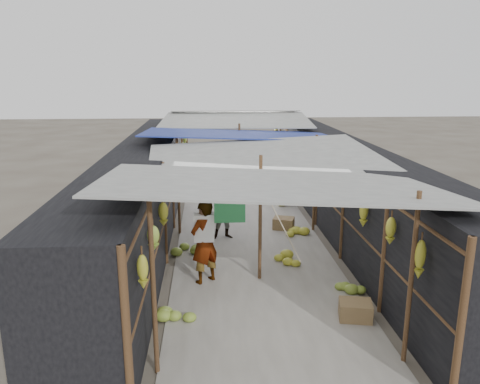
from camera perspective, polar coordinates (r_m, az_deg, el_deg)
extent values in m
plane|color=#6B6356|center=(7.27, 5.21, -20.44)|extent=(80.00, 80.00, 0.00)
cube|color=#9E998E|center=(13.10, 0.68, -4.12)|extent=(3.60, 16.00, 0.02)
cube|color=black|center=(12.85, -11.39, 0.52)|extent=(1.40, 15.00, 2.30)
cube|color=black|center=(13.28, 12.39, 0.91)|extent=(1.40, 15.00, 2.30)
cube|color=olive|center=(12.84, 5.33, -3.85)|extent=(0.66, 0.59, 0.33)
cube|color=olive|center=(8.54, 13.88, -13.88)|extent=(0.63, 0.54, 0.33)
cube|color=olive|center=(14.78, -1.71, -1.44)|extent=(0.48, 0.40, 0.29)
cylinder|color=black|center=(17.57, 5.01, 0.82)|extent=(0.55, 0.55, 0.17)
imported|color=silver|center=(9.41, -4.37, -6.11)|extent=(0.75, 0.72, 1.73)
imported|color=#1C448F|center=(11.91, -1.81, -2.56)|extent=(0.73, 0.60, 1.39)
imported|color=#4A4640|center=(15.10, 6.51, -0.14)|extent=(0.55, 0.62, 0.83)
cylinder|color=brown|center=(6.58, -10.52, -11.47)|extent=(0.07, 0.07, 2.60)
cylinder|color=brown|center=(7.12, 20.12, -10.07)|extent=(0.07, 0.07, 2.60)
cylinder|color=brown|center=(9.39, 2.47, -3.33)|extent=(0.07, 0.07, 2.60)
cylinder|color=brown|center=(12.25, -7.53, 0.73)|extent=(0.07, 0.07, 2.60)
cylinder|color=brown|center=(12.55, 9.11, 1.00)|extent=(0.07, 0.07, 2.60)
cylinder|color=brown|center=(15.19, -0.08, 3.47)|extent=(0.07, 0.07, 2.60)
cylinder|color=brown|center=(18.13, -6.46, 5.13)|extent=(0.07, 0.07, 2.60)
cylinder|color=brown|center=(18.34, 4.90, 5.26)|extent=(0.07, 0.07, 2.60)
cube|color=#9A9B95|center=(7.16, 4.38, 1.05)|extent=(5.21, 3.19, 0.52)
cube|color=#9A9B95|center=(10.32, 2.89, 4.28)|extent=(5.23, 3.73, 0.50)
cube|color=navy|center=(13.53, -0.06, 7.07)|extent=(5.40, 3.60, 0.41)
cube|color=#9A9B95|center=(16.80, -0.52, 8.80)|extent=(5.37, 3.66, 0.27)
cube|color=#9A9B95|center=(19.19, -0.67, 9.77)|extent=(5.00, 1.99, 0.24)
cylinder|color=brown|center=(12.60, -8.42, 4.56)|extent=(0.06, 15.00, 0.06)
cylinder|color=brown|center=(12.93, 9.61, 4.75)|extent=(0.06, 15.00, 0.06)
cylinder|color=gray|center=(12.61, 0.71, 4.72)|extent=(0.02, 15.00, 0.02)
cube|color=#1A39A9|center=(12.95, -0.18, 3.62)|extent=(0.70, 0.03, 0.60)
cube|color=#236937|center=(8.91, -1.26, -1.60)|extent=(0.60, 0.03, 0.70)
cube|color=#B01B25|center=(11.77, 4.29, 2.50)|extent=(0.50, 0.03, 0.60)
cube|color=#164894|center=(10.90, 2.01, 1.47)|extent=(0.55, 0.03, 0.65)
ellipsoid|color=#A6A42A|center=(6.12, -11.78, -9.51)|extent=(0.15, 0.12, 0.47)
ellipsoid|color=olive|center=(7.27, -10.53, -5.55)|extent=(0.19, 0.16, 0.40)
ellipsoid|color=#A6A42A|center=(8.89, -9.34, -2.70)|extent=(0.19, 0.16, 0.47)
ellipsoid|color=olive|center=(10.58, -8.51, -0.05)|extent=(0.20, 0.17, 0.44)
ellipsoid|color=#A6A42A|center=(11.61, -8.14, 1.79)|extent=(0.14, 0.12, 0.53)
ellipsoid|color=olive|center=(13.48, -7.60, 3.62)|extent=(0.15, 0.13, 0.37)
ellipsoid|color=olive|center=(15.13, -7.22, 4.24)|extent=(0.19, 0.16, 0.42)
ellipsoid|color=olive|center=(16.47, -6.98, 5.19)|extent=(0.19, 0.16, 0.49)
ellipsoid|color=olive|center=(17.99, -6.76, 6.38)|extent=(0.17, 0.14, 0.56)
ellipsoid|color=olive|center=(19.14, -6.60, 6.62)|extent=(0.15, 0.13, 0.52)
ellipsoid|color=#A6A42A|center=(7.00, 21.07, -7.70)|extent=(0.16, 0.13, 0.59)
ellipsoid|color=#A6A42A|center=(7.90, 17.89, -4.54)|extent=(0.17, 0.14, 0.47)
ellipsoid|color=#A6A42A|center=(9.09, 14.86, -2.49)|extent=(0.17, 0.15, 0.56)
ellipsoid|color=olive|center=(10.98, 11.46, 1.13)|extent=(0.16, 0.14, 0.56)
ellipsoid|color=#A6A42A|center=(12.49, 9.53, 2.57)|extent=(0.18, 0.15, 0.36)
ellipsoid|color=olive|center=(13.91, 8.12, 3.61)|extent=(0.20, 0.17, 0.54)
ellipsoid|color=olive|center=(14.92, 7.29, 4.47)|extent=(0.16, 0.14, 0.41)
ellipsoid|color=#A6A42A|center=(16.57, 6.14, 5.01)|extent=(0.17, 0.15, 0.49)
ellipsoid|color=olive|center=(18.26, 5.19, 6.57)|extent=(0.15, 0.13, 0.58)
ellipsoid|color=#A6A42A|center=(19.94, 4.40, 6.97)|extent=(0.17, 0.14, 0.55)
ellipsoid|color=olive|center=(16.79, 4.65, 0.39)|extent=(0.54, 0.46, 0.27)
ellipsoid|color=#A6A42A|center=(15.18, 5.85, -1.21)|extent=(0.46, 0.39, 0.23)
ellipsoid|color=#A6A42A|center=(10.65, 5.99, -7.71)|extent=(0.67, 0.57, 0.33)
ellipsoid|color=#A6A42A|center=(12.40, 7.05, -4.80)|extent=(0.45, 0.39, 0.23)
ellipsoid|color=olive|center=(8.21, -8.14, -14.92)|extent=(0.59, 0.50, 0.29)
ellipsoid|color=olive|center=(9.59, 13.17, -10.92)|extent=(0.46, 0.39, 0.23)
ellipsoid|color=olive|center=(11.10, -6.42, -6.83)|extent=(0.64, 0.54, 0.32)
ellipsoid|color=#A6A42A|center=(17.13, -4.55, 0.71)|extent=(0.60, 0.51, 0.30)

